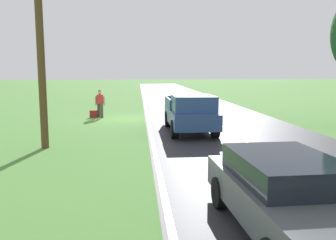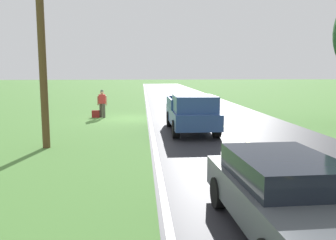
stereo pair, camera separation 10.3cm
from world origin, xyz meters
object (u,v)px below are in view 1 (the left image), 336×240
object	(u,v)px
pickup_truck_passing	(190,112)
sedan_ahead_same_lane	(287,193)
hitchhiker_walking	(100,102)
utility_pole_roadside	(41,50)
suitcase_carried	(94,114)

from	to	relation	value
pickup_truck_passing	sedan_ahead_same_lane	world-z (taller)	pickup_truck_passing
hitchhiker_walking	sedan_ahead_same_lane	world-z (taller)	hitchhiker_walking
pickup_truck_passing	hitchhiker_walking	bearing A→B (deg)	-50.34
pickup_truck_passing	utility_pole_roadside	size ratio (longest dim) A/B	0.74
suitcase_carried	sedan_ahead_same_lane	xyz separation A→B (m)	(-5.43, 16.46, 0.53)
suitcase_carried	pickup_truck_passing	xyz separation A→B (m)	(-5.28, 5.79, 0.74)
hitchhiker_walking	suitcase_carried	size ratio (longest dim) A/B	3.80
hitchhiker_walking	pickup_truck_passing	bearing A→B (deg)	129.66
sedan_ahead_same_lane	hitchhiker_walking	bearing A→B (deg)	-73.13
suitcase_carried	pickup_truck_passing	bearing A→B (deg)	44.23
sedan_ahead_same_lane	suitcase_carried	bearing A→B (deg)	-71.73
sedan_ahead_same_lane	utility_pole_roadside	world-z (taller)	utility_pole_roadside
suitcase_carried	sedan_ahead_same_lane	size ratio (longest dim) A/B	0.10
hitchhiker_walking	sedan_ahead_same_lane	xyz separation A→B (m)	(-5.01, 16.53, -0.23)
hitchhiker_walking	suitcase_carried	bearing A→B (deg)	8.97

